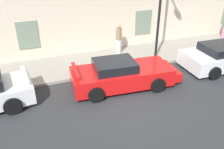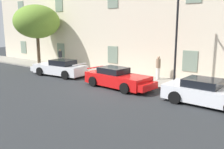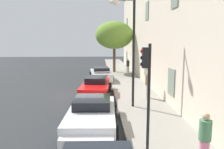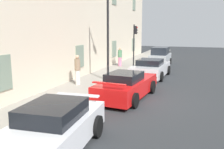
% 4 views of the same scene
% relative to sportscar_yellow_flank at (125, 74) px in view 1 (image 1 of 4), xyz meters
% --- Properties ---
extents(ground_plane, '(80.00, 80.00, 0.00)m').
position_rel_sportscar_yellow_flank_xyz_m(ground_plane, '(-0.34, -0.66, -0.60)').
color(ground_plane, '#2B2D30').
extents(sidewalk, '(60.00, 3.05, 0.14)m').
position_rel_sportscar_yellow_flank_xyz_m(sidewalk, '(-0.34, 2.86, -0.53)').
color(sidewalk, gray).
rests_on(sidewalk, ground).
extents(sportscar_yellow_flank, '(5.07, 2.34, 1.34)m').
position_rel_sportscar_yellow_flank_xyz_m(sportscar_yellow_flank, '(0.00, 0.00, 0.00)').
color(sportscar_yellow_flank, red).
rests_on(sportscar_yellow_flank, ground).
extents(pedestrian_admiring, '(0.41, 0.41, 1.78)m').
position_rel_sportscar_yellow_flank_xyz_m(pedestrian_admiring, '(1.11, 3.46, 0.45)').
color(pedestrian_admiring, silver).
rests_on(pedestrian_admiring, sidewalk).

